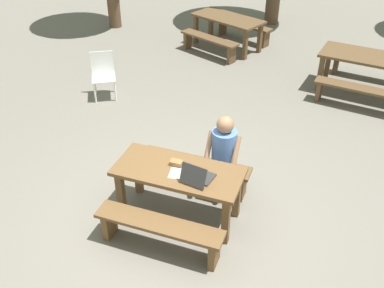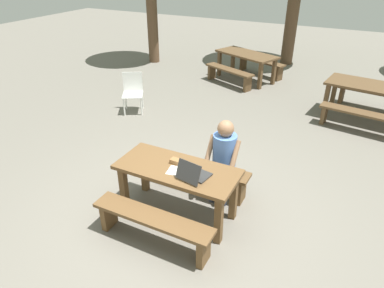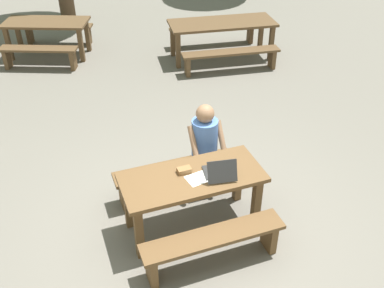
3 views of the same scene
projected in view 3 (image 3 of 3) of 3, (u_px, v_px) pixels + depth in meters
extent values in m
plane|color=slate|center=(192.00, 225.00, 5.38)|extent=(30.00, 30.00, 0.00)
cube|color=brown|center=(192.00, 178.00, 4.97)|extent=(1.61, 0.71, 0.05)
cube|color=brown|center=(139.00, 233.00, 4.78)|extent=(0.09, 0.09, 0.70)
cube|color=brown|center=(256.00, 202.00, 5.19)|extent=(0.09, 0.09, 0.70)
cube|color=brown|center=(128.00, 203.00, 5.18)|extent=(0.09, 0.09, 0.70)
cube|color=brown|center=(238.00, 177.00, 5.58)|extent=(0.09, 0.09, 0.70)
cube|color=brown|center=(213.00, 237.00, 4.66)|extent=(1.57, 0.30, 0.05)
cube|color=brown|center=(151.00, 268.00, 4.58)|extent=(0.08, 0.24, 0.39)
cube|color=brown|center=(269.00, 235.00, 4.98)|extent=(0.08, 0.24, 0.39)
cube|color=brown|center=(175.00, 167.00, 5.64)|extent=(1.57, 0.30, 0.05)
cube|color=brown|center=(123.00, 193.00, 5.57)|extent=(0.08, 0.24, 0.39)
cube|color=brown|center=(224.00, 170.00, 5.96)|extent=(0.08, 0.24, 0.39)
cube|color=#2D2D2D|center=(218.00, 171.00, 5.01)|extent=(0.37, 0.30, 0.02)
cube|color=#2D2D2D|center=(222.00, 172.00, 4.80)|extent=(0.34, 0.15, 0.24)
cube|color=#0F1933|center=(222.00, 171.00, 4.80)|extent=(0.31, 0.13, 0.22)
cube|color=olive|center=(184.00, 170.00, 4.99)|extent=(0.16, 0.10, 0.06)
cube|color=white|center=(200.00, 178.00, 4.93)|extent=(0.33, 0.25, 0.00)
cylinder|color=#333847|center=(203.00, 182.00, 5.70)|extent=(0.10, 0.10, 0.44)
cylinder|color=#333847|center=(216.00, 179.00, 5.75)|extent=(0.10, 0.10, 0.44)
cube|color=#333847|center=(207.00, 161.00, 5.65)|extent=(0.28, 0.28, 0.12)
cylinder|color=#517AC6|center=(205.00, 138.00, 5.56)|extent=(0.33, 0.33, 0.51)
cylinder|color=#936B4C|center=(194.00, 144.00, 5.41)|extent=(0.07, 0.32, 0.41)
cylinder|color=#936B4C|center=(221.00, 138.00, 5.52)|extent=(0.07, 0.32, 0.41)
sphere|color=#936B4C|center=(205.00, 114.00, 5.35)|extent=(0.23, 0.23, 0.23)
cube|color=brown|center=(222.00, 23.00, 9.12)|extent=(2.28, 1.15, 0.05)
cube|color=brown|center=(178.00, 51.00, 8.91)|extent=(0.10, 0.10, 0.73)
cube|color=brown|center=(271.00, 43.00, 9.25)|extent=(0.10, 0.10, 0.73)
cube|color=brown|center=(173.00, 39.00, 9.43)|extent=(0.10, 0.10, 0.73)
cube|color=brown|center=(261.00, 32.00, 9.77)|extent=(0.10, 0.10, 0.73)
cube|color=brown|center=(231.00, 52.00, 8.74)|extent=(1.98, 0.58, 0.05)
cube|color=brown|center=(187.00, 66.00, 8.71)|extent=(0.11, 0.25, 0.38)
cube|color=brown|center=(272.00, 59.00, 9.02)|extent=(0.11, 0.25, 0.38)
cube|color=brown|center=(213.00, 28.00, 9.89)|extent=(1.98, 0.58, 0.05)
cube|color=brown|center=(175.00, 40.00, 9.86)|extent=(0.11, 0.25, 0.38)
cube|color=brown|center=(250.00, 34.00, 10.17)|extent=(0.11, 0.25, 0.38)
cube|color=brown|center=(46.00, 22.00, 9.23)|extent=(1.89, 1.37, 0.05)
cube|color=brown|center=(9.00, 44.00, 9.23)|extent=(0.12, 0.12, 0.70)
cube|color=brown|center=(81.00, 45.00, 9.18)|extent=(0.12, 0.12, 0.70)
cube|color=brown|center=(19.00, 34.00, 9.70)|extent=(0.12, 0.12, 0.70)
cube|color=brown|center=(87.00, 35.00, 9.65)|extent=(0.12, 0.12, 0.70)
cube|color=brown|center=(38.00, 49.00, 8.85)|extent=(1.55, 0.87, 0.05)
cube|color=brown|center=(7.00, 59.00, 9.00)|extent=(0.17, 0.25, 0.40)
cube|color=brown|center=(73.00, 60.00, 8.95)|extent=(0.17, 0.25, 0.40)
cube|color=brown|center=(57.00, 26.00, 9.96)|extent=(1.55, 0.87, 0.05)
cube|color=brown|center=(30.00, 35.00, 10.10)|extent=(0.17, 0.25, 0.40)
cube|color=brown|center=(88.00, 36.00, 10.06)|extent=(0.17, 0.25, 0.40)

